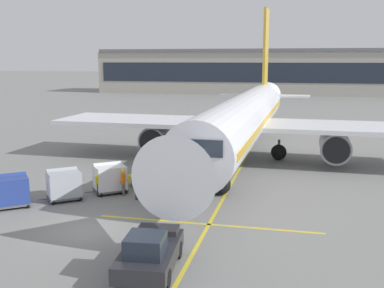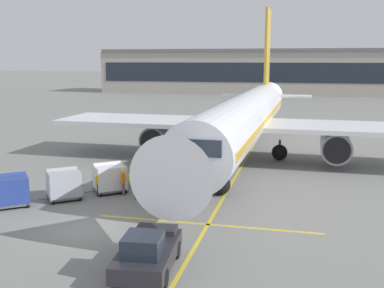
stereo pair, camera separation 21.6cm
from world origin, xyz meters
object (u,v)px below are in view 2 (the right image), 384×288
(ground_crew_by_loader, at_px, (137,184))
(safety_cone_engine_keepout, at_px, (178,159))
(belt_loader, at_px, (157,171))
(baggage_cart_second, at_px, (64,184))
(pushback_tug, at_px, (147,252))
(ground_crew_marshaller, at_px, (97,174))
(baggage_cart_third, at_px, (11,190))
(ground_crew_by_carts, at_px, (99,181))
(parked_airplane, at_px, (245,119))
(safety_cone_wingtip, at_px, (148,159))
(baggage_cart_lead, at_px, (110,177))
(ground_crew_wingwalker, at_px, (123,180))

(ground_crew_by_loader, height_order, safety_cone_engine_keepout, ground_crew_by_loader)
(belt_loader, height_order, baggage_cart_second, belt_loader)
(baggage_cart_second, distance_m, ground_crew_by_loader, 4.50)
(pushback_tug, bearing_deg, ground_crew_marshaller, 123.60)
(baggage_cart_second, xyz_separation_m, baggage_cart_third, (-2.35, -1.95, 0.00))
(baggage_cart_third, bearing_deg, ground_crew_by_carts, 36.40)
(parked_airplane, relative_size, safety_cone_engine_keepout, 69.31)
(safety_cone_wingtip, bearing_deg, safety_cone_engine_keepout, 17.46)
(belt_loader, distance_m, pushback_tug, 13.60)
(baggage_cart_second, bearing_deg, ground_crew_by_loader, 13.63)
(baggage_cart_third, height_order, ground_crew_marshaller, baggage_cart_third)
(baggage_cart_second, bearing_deg, safety_cone_wingtip, 80.80)
(pushback_tug, bearing_deg, safety_cone_wingtip, 108.67)
(baggage_cart_lead, bearing_deg, ground_crew_marshaller, 154.93)
(ground_crew_marshaller, distance_m, safety_cone_engine_keepout, 9.58)
(baggage_cart_second, bearing_deg, ground_crew_wingwalker, 26.91)
(belt_loader, xyz_separation_m, ground_crew_by_loader, (-0.14, -3.81, 0.09))
(baggage_cart_lead, bearing_deg, baggage_cart_third, -137.71)
(baggage_cart_lead, distance_m, safety_cone_engine_keepout, 9.78)
(parked_airplane, distance_m, ground_crew_by_carts, 15.10)
(ground_crew_by_carts, relative_size, safety_cone_wingtip, 2.44)
(pushback_tug, bearing_deg, ground_crew_by_loader, 112.52)
(pushback_tug, xyz_separation_m, safety_cone_engine_keepout, (-4.02, 19.88, -0.52))
(belt_loader, bearing_deg, parked_airplane, 61.04)
(parked_airplane, relative_size, baggage_cart_second, 16.42)
(parked_airplane, relative_size, ground_crew_by_carts, 24.75)
(belt_loader, xyz_separation_m, baggage_cart_second, (-4.51, -4.87, 0.09))
(baggage_cart_lead, bearing_deg, safety_cone_wingtip, 92.37)
(parked_airplane, xyz_separation_m, ground_crew_by_loader, (-5.12, -12.81, -2.63))
(parked_airplane, xyz_separation_m, belt_loader, (-4.98, -9.00, -2.72))
(baggage_cart_second, height_order, ground_crew_marshaller, baggage_cart_second)
(ground_crew_by_loader, distance_m, ground_crew_wingwalker, 1.27)
(pushback_tug, bearing_deg, belt_loader, 105.82)
(parked_airplane, distance_m, baggage_cart_lead, 14.11)
(belt_loader, distance_m, safety_cone_engine_keepout, 6.83)
(belt_loader, bearing_deg, ground_crew_by_carts, -125.72)
(baggage_cart_lead, height_order, ground_crew_wingwalker, baggage_cart_lead)
(baggage_cart_lead, bearing_deg, ground_crew_wingwalker, -22.82)
(baggage_cart_lead, xyz_separation_m, pushback_tug, (6.09, -10.34, -0.17))
(baggage_cart_second, distance_m, baggage_cart_third, 3.06)
(parked_airplane, bearing_deg, belt_loader, -118.96)
(baggage_cart_third, relative_size, pushback_tug, 0.58)
(baggage_cart_third, xyz_separation_m, ground_crew_wingwalker, (5.61, 3.60, -0.00))
(baggage_cart_second, xyz_separation_m, safety_cone_engine_keepout, (4.20, 11.66, -0.70))
(parked_airplane, distance_m, ground_crew_by_loader, 14.04)
(safety_cone_wingtip, bearing_deg, baggage_cart_second, -99.20)
(parked_airplane, relative_size, ground_crew_marshaller, 24.75)
(ground_crew_marshaller, bearing_deg, baggage_cart_third, -126.10)
(ground_crew_wingwalker, xyz_separation_m, safety_cone_engine_keepout, (0.94, 10.01, -0.70))
(baggage_cart_lead, bearing_deg, pushback_tug, -59.49)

